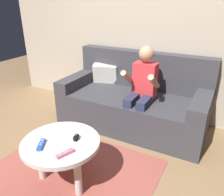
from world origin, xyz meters
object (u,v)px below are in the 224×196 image
game_remote_blue_far_corner (41,145)px  game_remote_pink_near_edge (65,153)px  person_seated_on_couch (142,88)px  coffee_table (62,147)px  couch (134,101)px  nunchuk_black (76,137)px

game_remote_blue_far_corner → game_remote_pink_near_edge: bearing=-0.3°
person_seated_on_couch → game_remote_blue_far_corner: (-0.37, -1.16, -0.14)m
coffee_table → game_remote_pink_near_edge: size_ratio=4.42×
couch → coffee_table: couch is taller
game_remote_blue_far_corner → coffee_table: bearing=54.8°
nunchuk_black → coffee_table: bearing=-142.6°
person_seated_on_couch → nunchuk_black: 0.99m
person_seated_on_couch → game_remote_pink_near_edge: person_seated_on_couch is taller
coffee_table → couch: bearing=84.3°
couch → nunchuk_black: couch is taller
couch → nunchuk_black: (-0.03, -1.15, 0.14)m
game_remote_pink_near_edge → nunchuk_black: 0.21m
nunchuk_black → game_remote_blue_far_corner: (-0.19, -0.20, -0.01)m
coffee_table → game_remote_blue_far_corner: bearing=-125.2°
person_seated_on_couch → game_remote_blue_far_corner: bearing=-107.8°
game_remote_pink_near_edge → nunchuk_black: nunchuk_black is taller
coffee_table → nunchuk_black: nunchuk_black is taller
couch → nunchuk_black: size_ratio=17.81×
person_seated_on_couch → game_remote_pink_near_edge: size_ratio=7.04×
person_seated_on_couch → game_remote_blue_far_corner: person_seated_on_couch is taller
nunchuk_black → person_seated_on_couch: bearing=79.0°
person_seated_on_couch → game_remote_pink_near_edge: (-0.14, -1.16, -0.14)m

